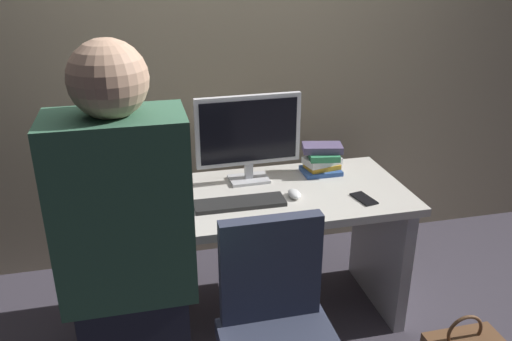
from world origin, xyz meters
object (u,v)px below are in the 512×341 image
Objects in this scene: monitor at (249,134)px; book_stack at (322,159)px; desk at (254,234)px; mouse at (294,194)px; cup_near_keyboard at (156,215)px; cup_by_monitor at (141,179)px; keyboard at (240,203)px; cell_phone at (364,199)px; person_at_desk at (132,292)px.

monitor is 2.36× the size of book_stack.
mouse reaches higher than desk.
book_stack reaches higher than desk.
cup_near_keyboard is 0.42m from cup_by_monitor.
book_stack is at bearing 2.49° from monitor.
keyboard is at bearing -175.38° from mouse.
cell_phone is at bearing -76.75° from book_stack.
cell_phone is at bearing -18.96° from desk.
cell_phone is at bearing -34.92° from monitor.
keyboard is at bearing 55.22° from person_at_desk.
cup_by_monitor is (-0.53, 0.22, 0.27)m from desk.
mouse is at bearing -54.44° from monitor.
desk is 0.59m from cup_near_keyboard.
mouse is at bearing 5.09° from keyboard.
mouse reaches higher than keyboard.
keyboard is 0.54m from cup_by_monitor.
cup_near_keyboard is (-0.48, -0.20, 0.27)m from desk.
keyboard is 0.60m from cell_phone.
cup_by_monitor is (-0.72, 0.29, 0.03)m from mouse.
keyboard is 4.88× the size of cup_by_monitor.
mouse is 1.14× the size of cup_by_monitor.
cup_by_monitor reaches higher than cell_phone.
cup_near_keyboard is at bearing -156.97° from book_stack.
desk is 0.94× the size of person_at_desk.
monitor is 1.26× the size of keyboard.
cell_phone is (0.09, -0.36, -0.07)m from book_stack.
desk is at bearing 46.92° from keyboard.
keyboard reaches higher than desk.
cell_phone is (0.32, -0.10, -0.01)m from mouse.
person_at_desk is 1.27m from cell_phone.
keyboard is at bearing -133.55° from desk.
cup_near_keyboard is at bearing -169.47° from mouse.
desk is 0.55m from book_stack.
book_stack is (0.95, -0.03, 0.03)m from cup_by_monitor.
cup_near_keyboard reaches higher than keyboard.
cup_by_monitor is 1.11m from cell_phone.
cup_by_monitor is (-0.55, 0.05, -0.21)m from monitor.
keyboard is at bearing 14.58° from cup_near_keyboard.
monitor is 5.52× the size of cup_near_keyboard.
book_stack reaches higher than keyboard.
cup_by_monitor is (-0.44, 0.31, 0.03)m from keyboard.
cup_near_keyboard reaches higher than mouse.
desk is at bearing -94.64° from monitor.
cup_by_monitor is 0.61× the size of cell_phone.
desk is 0.51m from monitor.
desk is 1.06m from person_at_desk.
cup_by_monitor is at bearing 157.99° from mouse.
mouse is (0.78, 0.74, -0.08)m from person_at_desk.
cup_near_keyboard is at bearing 170.06° from cell_phone.
monitor is at bearing 69.11° from keyboard.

